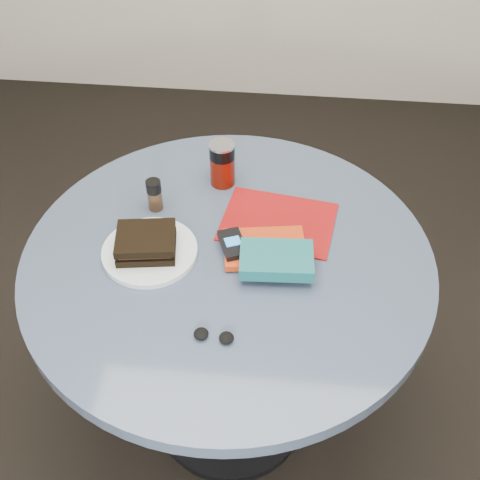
# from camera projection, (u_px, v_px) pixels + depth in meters

# --- Properties ---
(ground) EXTENTS (4.00, 4.00, 0.00)m
(ground) POSITION_uv_depth(u_px,v_px,m) (231.00, 412.00, 1.98)
(ground) COLOR black
(ground) RESTS_ON ground
(table) EXTENTS (1.00, 1.00, 0.75)m
(table) POSITION_uv_depth(u_px,v_px,m) (229.00, 297.00, 1.57)
(table) COLOR black
(table) RESTS_ON ground
(plate) EXTENTS (0.26, 0.26, 0.01)m
(plate) POSITION_uv_depth(u_px,v_px,m) (150.00, 252.00, 1.45)
(plate) COLOR white
(plate) RESTS_ON table
(sandwich) EXTENTS (0.15, 0.14, 0.05)m
(sandwich) POSITION_uv_depth(u_px,v_px,m) (146.00, 243.00, 1.43)
(sandwich) COLOR black
(sandwich) RESTS_ON plate
(soda_can) EXTENTS (0.07, 0.07, 0.13)m
(soda_can) POSITION_uv_depth(u_px,v_px,m) (222.00, 164.00, 1.61)
(soda_can) COLOR #650F05
(soda_can) RESTS_ON table
(pepper_grinder) EXTENTS (0.05, 0.05, 0.09)m
(pepper_grinder) POSITION_uv_depth(u_px,v_px,m) (155.00, 195.00, 1.55)
(pepper_grinder) COLOR #432D1C
(pepper_grinder) RESTS_ON table
(magazine) EXTENTS (0.31, 0.25, 0.01)m
(magazine) POSITION_uv_depth(u_px,v_px,m) (278.00, 222.00, 1.54)
(magazine) COLOR maroon
(magazine) RESTS_ON table
(red_book) EXTENTS (0.22, 0.16, 0.02)m
(red_book) POSITION_uv_depth(u_px,v_px,m) (265.00, 248.00, 1.45)
(red_book) COLOR #BB310E
(red_book) RESTS_ON magazine
(novel) EXTENTS (0.18, 0.12, 0.03)m
(novel) POSITION_uv_depth(u_px,v_px,m) (276.00, 260.00, 1.39)
(novel) COLOR #13595D
(novel) RESTS_ON red_book
(mp3_player) EXTENTS (0.09, 0.11, 0.02)m
(mp3_player) POSITION_uv_depth(u_px,v_px,m) (233.00, 244.00, 1.44)
(mp3_player) COLOR black
(mp3_player) RESTS_ON red_book
(headphones) EXTENTS (0.09, 0.04, 0.02)m
(headphones) POSITION_uv_depth(u_px,v_px,m) (214.00, 336.00, 1.27)
(headphones) COLOR black
(headphones) RESTS_ON table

